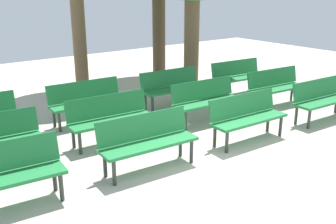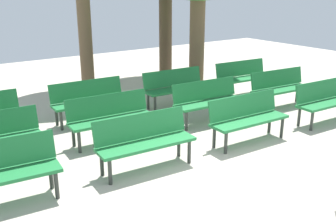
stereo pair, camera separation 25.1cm
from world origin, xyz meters
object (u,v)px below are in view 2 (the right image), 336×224
Objects in this scene: bench_r0_c2 at (247,116)px; bench_r1_c2 at (208,99)px; bench_r2_c2 at (175,86)px; bench_r1_c1 at (110,115)px; bench_r2_c3 at (243,75)px; bench_r1_c3 at (280,86)px; bench_r0_c1 at (144,138)px; bench_r2_c1 at (89,98)px; bench_r0_c3 at (326,99)px.

bench_r1_c2 is at bearing 86.87° from bench_r0_c2.
bench_r0_c2 is 1.00× the size of bench_r2_c2.
bench_r2_c2 is (0.09, 1.30, 0.00)m from bench_r1_c2.
bench_r2_c2 is (0.21, 2.58, 0.00)m from bench_r0_c2.
bench_r1_c1 and bench_r2_c3 have the same top height.
bench_r0_c2 is 1.00× the size of bench_r1_c2.
bench_r0_c2 is at bearing -129.62° from bench_r2_c3.
bench_r1_c1 is (-2.07, 1.48, 0.00)m from bench_r0_c2.
bench_r1_c1 is 1.00× the size of bench_r1_c2.
bench_r1_c3 is at bearing -32.74° from bench_r2_c2.
bench_r1_c1 is 0.99× the size of bench_r1_c3.
bench_r0_c2 is at bearing -0.02° from bench_r0_c1.
bench_r0_c1 and bench_r2_c1 have the same top height.
bench_r1_c2 is 1.00× the size of bench_r2_c3.
bench_r0_c2 is at bearing -52.37° from bench_r2_c1.
bench_r0_c2 is at bearing -91.79° from bench_r2_c2.
bench_r1_c3 is (0.05, 1.27, 0.00)m from bench_r0_c3.
bench_r0_c2 is 3.36m from bench_r2_c1.
bench_r2_c1 is (-2.07, 1.47, 0.00)m from bench_r1_c2.
bench_r1_c1 is 2.21m from bench_r1_c2.
bench_r2_c1 and bench_r2_c3 have the same top height.
bench_r0_c1 is 1.00× the size of bench_r2_c2.
bench_r1_c1 is 2.54m from bench_r2_c2.
bench_r1_c2 is (-2.07, 1.44, 0.00)m from bench_r0_c3.
bench_r0_c2 and bench_r1_c2 have the same top height.
bench_r1_c2 is 0.99× the size of bench_r1_c3.
bench_r0_c1 is at bearing 178.67° from bench_r0_c2.
bench_r0_c1 is at bearing -131.13° from bench_r2_c2.
bench_r1_c2 and bench_r1_c3 have the same top height.
bench_r0_c2 is 1.28m from bench_r1_c2.
bench_r0_c3 is 5.06m from bench_r2_c1.
bench_r2_c3 is (2.22, 1.16, 0.00)m from bench_r1_c2.
bench_r0_c3 is at bearing -87.47° from bench_r1_c3.
bench_r1_c3 is at bearing -1.28° from bench_r1_c1.
bench_r1_c1 is at bearing 90.78° from bench_r0_c1.
bench_r0_c1 and bench_r1_c2 have the same top height.
bench_r0_c3 is at bearing -51.09° from bench_r2_c2.
bench_r2_c1 is at bearing 163.68° from bench_r1_c3.
bench_r0_c1 is at bearing -92.10° from bench_r2_c1.
bench_r2_c2 is 2.14m from bench_r2_c3.
bench_r1_c2 is 2.13m from bench_r1_c3.
bench_r1_c3 is (2.26, 1.11, 0.00)m from bench_r0_c2.
bench_r1_c3 is at bearing 90.76° from bench_r0_c3.
bench_r0_c1 is 1.01× the size of bench_r2_c1.
bench_r1_c3 is 1.01× the size of bench_r2_c1.
bench_r2_c3 is (4.28, -0.31, 0.00)m from bench_r2_c1.
bench_r1_c2 is 1.00× the size of bench_r2_c1.
bench_r2_c2 is (2.28, 1.10, 0.00)m from bench_r1_c1.
bench_r1_c3 is at bearing -89.63° from bench_r2_c3.
bench_r0_c1 is at bearing -162.67° from bench_r1_c3.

